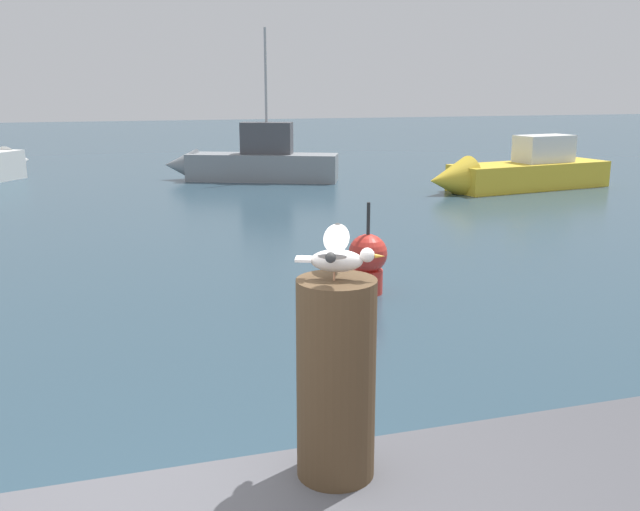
% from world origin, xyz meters
% --- Properties ---
extents(mooring_post, '(0.36, 0.36, 0.94)m').
position_xyz_m(mooring_post, '(0.87, -0.27, 1.62)').
color(mooring_post, '#4C3823').
rests_on(mooring_post, harbor_quay).
extents(seagull, '(0.38, 0.62, 0.20)m').
position_xyz_m(seagull, '(0.87, -0.27, 2.20)').
color(seagull, tan).
rests_on(seagull, mooring_post).
extents(boat_yellow, '(6.04, 2.18, 1.74)m').
position_xyz_m(boat_yellow, '(11.06, 14.48, 0.49)').
color(boat_yellow, yellow).
rests_on(boat_yellow, ground_plane).
extents(boat_grey, '(5.49, 3.16, 4.68)m').
position_xyz_m(boat_grey, '(4.21, 18.63, 0.58)').
color(boat_grey, gray).
rests_on(boat_grey, ground_plane).
extents(channel_buoy, '(0.56, 0.56, 1.33)m').
position_xyz_m(channel_buoy, '(3.40, 5.99, 0.48)').
color(channel_buoy, red).
rests_on(channel_buoy, ground_plane).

